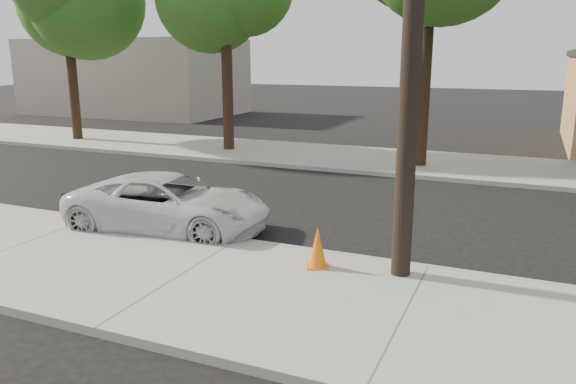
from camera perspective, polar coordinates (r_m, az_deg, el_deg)
The scene contains 8 objects.
ground at distance 13.92m, azimuth -0.89°, elevation -2.82°, with size 120.00×120.00×0.00m, color black.
near_sidewalk at distance 10.35m, azimuth -10.81°, elevation -8.61°, with size 90.00×4.40×0.15m, color gray.
far_sidewalk at distance 21.73m, azimuth 8.36°, elevation 3.28°, with size 90.00×5.00×0.15m, color gray.
curb_near at distance 12.11m, azimuth -4.98°, elevation -5.07°, with size 90.00×0.12×0.16m, color #9E9B93.
building_far at distance 41.06m, azimuth -15.33°, elevation 11.22°, with size 14.00×8.00×5.00m, color gray.
utility_pole at distance 9.68m, azimuth 12.66°, elevation 17.75°, with size 1.40×0.34×9.00m.
police_cruiser at distance 13.20m, azimuth -12.00°, elevation -1.12°, with size 2.17×4.70×1.31m, color silver.
traffic_cone at distance 10.39m, azimuth 3.02°, elevation -5.67°, with size 0.52×0.52×0.76m.
Camera 1 is at (5.49, -12.16, 3.97)m, focal length 35.00 mm.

